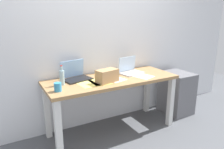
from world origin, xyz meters
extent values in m
plane|color=#515459|center=(0.00, 0.00, 0.00)|extent=(8.00, 8.00, 0.00)
cube|color=white|center=(0.00, 0.39, 1.30)|extent=(5.20, 0.08, 2.60)
cube|color=#A37A4C|center=(0.00, 0.00, 0.74)|extent=(1.72, 0.66, 0.04)
cube|color=silver|center=(-0.80, -0.27, 0.36)|extent=(0.07, 0.07, 0.72)
cube|color=silver|center=(0.80, -0.27, 0.36)|extent=(0.07, 0.07, 0.72)
cube|color=silver|center=(-0.80, 0.27, 0.36)|extent=(0.07, 0.07, 0.72)
cube|color=silver|center=(0.80, 0.27, 0.36)|extent=(0.07, 0.07, 0.72)
cube|color=black|center=(-0.42, 0.14, 0.77)|extent=(0.38, 0.29, 0.02)
cube|color=#8CB7EA|center=(-0.45, 0.25, 0.89)|extent=(0.34, 0.11, 0.22)
cube|color=silver|center=(0.35, 0.05, 0.77)|extent=(0.35, 0.26, 0.02)
cube|color=silver|center=(0.33, 0.16, 0.88)|extent=(0.31, 0.09, 0.21)
cylinder|color=#99B7C1|center=(-0.64, 0.04, 0.84)|extent=(0.06, 0.06, 0.17)
cylinder|color=#99B7C1|center=(-0.64, 0.04, 0.96)|extent=(0.02, 0.02, 0.05)
cylinder|color=#B21E19|center=(-0.64, 0.04, 0.99)|extent=(0.03, 0.03, 0.01)
ellipsoid|color=#338CC6|center=(-0.04, 0.17, 0.77)|extent=(0.09, 0.11, 0.03)
cube|color=tan|center=(-0.13, -0.12, 0.84)|extent=(0.29, 0.20, 0.16)
cylinder|color=#338CC6|center=(-0.74, -0.15, 0.81)|extent=(0.08, 0.08, 0.09)
cube|color=white|center=(0.40, -0.10, 0.76)|extent=(0.29, 0.35, 0.00)
cube|color=#F4E06B|center=(-0.37, -0.06, 0.76)|extent=(0.23, 0.31, 0.00)
cube|color=#F4E06B|center=(-0.21, -0.07, 0.76)|extent=(0.21, 0.30, 0.00)
cube|color=white|center=(0.00, -0.04, 0.76)|extent=(0.28, 0.34, 0.00)
cube|color=slate|center=(1.20, 0.01, 0.33)|extent=(0.40, 0.48, 0.67)
camera|label=1|loc=(-1.27, -2.29, 1.54)|focal=33.85mm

